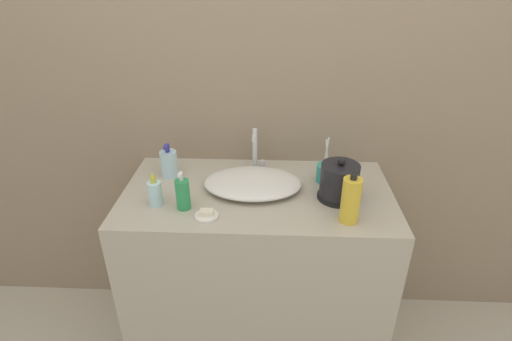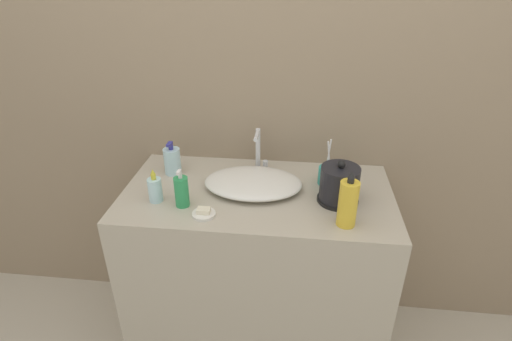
# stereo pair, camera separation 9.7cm
# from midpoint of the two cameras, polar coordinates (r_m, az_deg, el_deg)

# --- Properties ---
(wall_back) EXTENTS (6.00, 0.04, 2.60)m
(wall_back) POSITION_cam_midpoint_polar(r_m,az_deg,el_deg) (1.81, 2.92, 13.36)
(wall_back) COLOR gray
(wall_back) RESTS_ON ground_plane
(vanity_counter) EXTENTS (1.13, 0.59, 0.89)m
(vanity_counter) POSITION_cam_midpoint_polar(r_m,az_deg,el_deg) (1.95, 1.66, -14.32)
(vanity_counter) COLOR #B7AD99
(vanity_counter) RESTS_ON ground_plane
(sink_basin) EXTENTS (0.41, 0.29, 0.06)m
(sink_basin) POSITION_cam_midpoint_polar(r_m,az_deg,el_deg) (1.69, 1.23, -1.78)
(sink_basin) COLOR silver
(sink_basin) RESTS_ON vanity_counter
(faucet) EXTENTS (0.06, 0.11, 0.20)m
(faucet) POSITION_cam_midpoint_polar(r_m,az_deg,el_deg) (1.81, 1.95, 3.13)
(faucet) COLOR silver
(faucet) RESTS_ON vanity_counter
(electric_kettle) EXTENTS (0.17, 0.17, 0.18)m
(electric_kettle) POSITION_cam_midpoint_polar(r_m,az_deg,el_deg) (1.63, 13.46, -2.16)
(electric_kettle) COLOR black
(electric_kettle) RESTS_ON vanity_counter
(toothbrush_cup) EXTENTS (0.08, 0.08, 0.21)m
(toothbrush_cup) POSITION_cam_midpoint_polar(r_m,az_deg,el_deg) (1.75, 11.78, -0.67)
(toothbrush_cup) COLOR teal
(toothbrush_cup) RESTS_ON vanity_counter
(lotion_bottle) EXTENTS (0.06, 0.06, 0.16)m
(lotion_bottle) POSITION_cam_midpoint_polar(r_m,az_deg,el_deg) (1.58, -8.86, -2.99)
(lotion_bottle) COLOR #2D9956
(lotion_bottle) RESTS_ON vanity_counter
(shampoo_bottle) EXTENTS (0.07, 0.07, 0.16)m
(shampoo_bottle) POSITION_cam_midpoint_polar(r_m,az_deg,el_deg) (1.82, -10.39, 1.36)
(shampoo_bottle) COLOR silver
(shampoo_bottle) RESTS_ON vanity_counter
(mouthwash_bottle) EXTENTS (0.06, 0.06, 0.14)m
(mouthwash_bottle) POSITION_cam_midpoint_polar(r_m,az_deg,el_deg) (1.63, -12.59, -2.63)
(mouthwash_bottle) COLOR silver
(mouthwash_bottle) RESTS_ON vanity_counter
(hand_cream_bottle) EXTENTS (0.07, 0.07, 0.22)m
(hand_cream_bottle) POSITION_cam_midpoint_polar(r_m,az_deg,el_deg) (1.48, 14.84, -4.54)
(hand_cream_bottle) COLOR gold
(hand_cream_bottle) RESTS_ON vanity_counter
(soap_dish) EXTENTS (0.09, 0.09, 0.03)m
(soap_dish) POSITION_cam_midpoint_polar(r_m,az_deg,el_deg) (1.53, -5.67, -6.12)
(soap_dish) COLOR silver
(soap_dish) RESTS_ON vanity_counter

